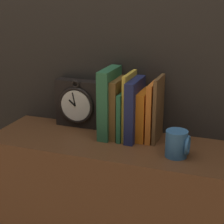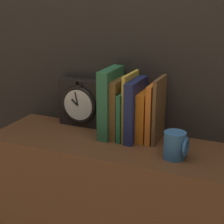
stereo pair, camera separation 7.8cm
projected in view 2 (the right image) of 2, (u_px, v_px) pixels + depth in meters
The scene contains 10 objects.
clock at pixel (82, 103), 1.50m from camera, with size 0.19×0.07×0.20m.
book_slot0_green at pixel (111, 103), 1.39m from camera, with size 0.04×0.16×0.26m.
book_slot1_brown at pixel (120, 108), 1.39m from camera, with size 0.03×0.15×0.22m.
book_slot2_green at pixel (126, 114), 1.38m from camera, with size 0.02×0.15×0.18m.
book_slot3_yellow at pixel (130, 106), 1.37m from camera, with size 0.01×0.14×0.24m.
book_slot4_navy at pixel (136, 110), 1.36m from camera, with size 0.03×0.16×0.22m.
book_slot5_orange at pixel (145, 115), 1.37m from camera, with size 0.03×0.13×0.18m.
book_slot6_orange at pixel (153, 112), 1.35m from camera, with size 0.02×0.13×0.21m.
book_slot7_brown at pixel (159, 110), 1.34m from camera, with size 0.01×0.13×0.24m.
mug at pixel (176, 145), 1.22m from camera, with size 0.08×0.07×0.09m.
Camera 2 is at (0.50, -1.15, 1.32)m, focal length 60.00 mm.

